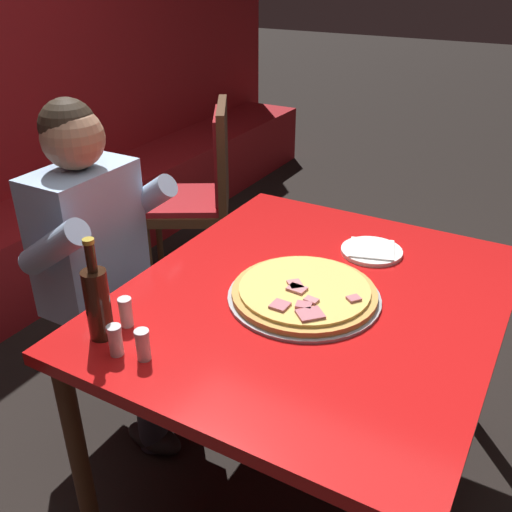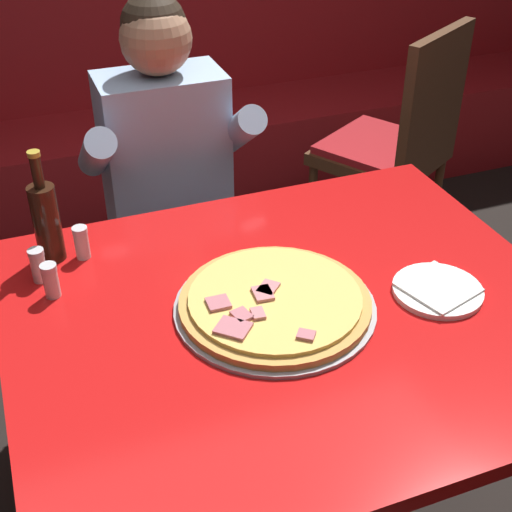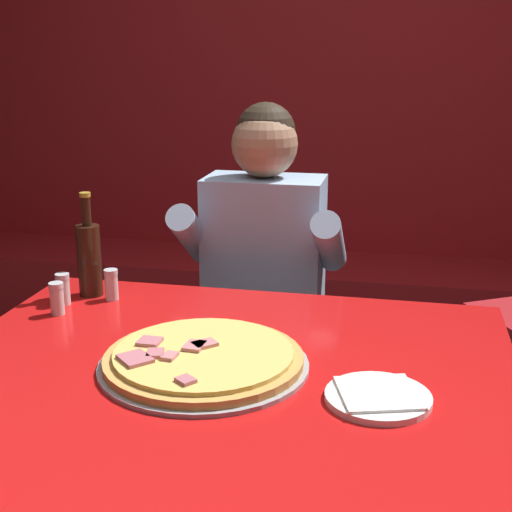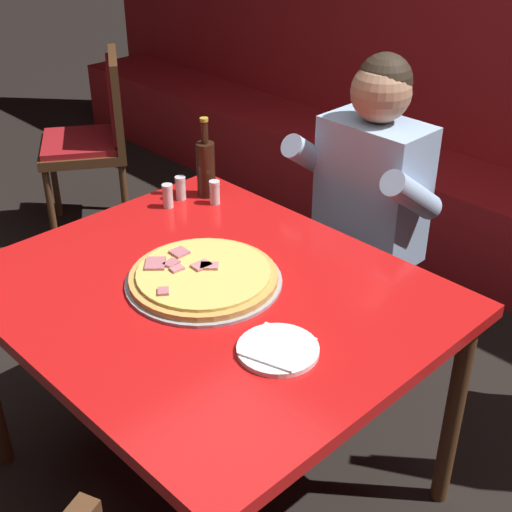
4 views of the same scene
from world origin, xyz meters
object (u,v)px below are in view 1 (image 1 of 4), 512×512
object	(u,v)px
beer_bottle	(98,301)
dining_chair_near_left	(201,188)
plate_white_paper	(372,251)
shaker_black_pepper	(126,313)
shaker_oregano	(143,346)
main_dining_table	(312,314)
diner_seated_blue_shirt	(109,262)
shaker_parmesan	(116,342)
pizza	(304,293)

from	to	relation	value
beer_bottle	dining_chair_near_left	size ratio (longest dim) A/B	0.28
plate_white_paper	dining_chair_near_left	size ratio (longest dim) A/B	0.20
shaker_black_pepper	shaker_oregano	size ratio (longest dim) A/B	1.00
main_dining_table	dining_chair_near_left	world-z (taller)	dining_chair_near_left
plate_white_paper	shaker_oregano	size ratio (longest dim) A/B	2.44
diner_seated_blue_shirt	dining_chair_near_left	distance (m)	1.03
shaker_parmesan	dining_chair_near_left	size ratio (longest dim) A/B	0.08
shaker_parmesan	shaker_black_pepper	distance (m)	0.13
beer_bottle	shaker_parmesan	world-z (taller)	beer_bottle
shaker_oregano	shaker_black_pepper	bearing A→B (deg)	55.75
main_dining_table	beer_bottle	xyz separation A→B (m)	(-0.48, 0.40, 0.19)
pizza	dining_chair_near_left	bearing A→B (deg)	47.26
pizza	shaker_black_pepper	bearing A→B (deg)	134.94
shaker_parmesan	shaker_black_pepper	size ratio (longest dim) A/B	1.00
pizza	dining_chair_near_left	distance (m)	1.42
plate_white_paper	dining_chair_near_left	bearing A→B (deg)	62.56
beer_bottle	shaker_oregano	xyz separation A→B (m)	(-0.02, -0.16, -0.07)
shaker_black_pepper	dining_chair_near_left	xyz separation A→B (m)	(1.32, 0.67, -0.21)
diner_seated_blue_shirt	shaker_oregano	bearing A→B (deg)	-129.36
main_dining_table	beer_bottle	world-z (taller)	beer_bottle
shaker_black_pepper	diner_seated_blue_shirt	distance (m)	0.52
main_dining_table	shaker_black_pepper	bearing A→B (deg)	136.74
beer_bottle	dining_chair_near_left	world-z (taller)	beer_bottle
beer_bottle	shaker_oregano	size ratio (longest dim) A/B	3.40
diner_seated_blue_shirt	dining_chair_near_left	world-z (taller)	diner_seated_blue_shirt
main_dining_table	beer_bottle	bearing A→B (deg)	139.65
plate_white_paper	shaker_black_pepper	bearing A→B (deg)	149.17
main_dining_table	pizza	size ratio (longest dim) A/B	2.77
beer_bottle	shaker_black_pepper	distance (m)	0.10
main_dining_table	plate_white_paper	world-z (taller)	plate_white_paper
shaker_parmesan	plate_white_paper	bearing A→B (deg)	-24.01
shaker_parmesan	shaker_oregano	size ratio (longest dim) A/B	1.00
diner_seated_blue_shirt	pizza	bearing A→B (deg)	-87.52
beer_bottle	dining_chair_near_left	xyz separation A→B (m)	(1.39, 0.64, -0.28)
shaker_oregano	dining_chair_near_left	xyz separation A→B (m)	(1.42, 0.80, -0.21)
pizza	diner_seated_blue_shirt	xyz separation A→B (m)	(-0.03, 0.75, -0.08)
pizza	plate_white_paper	size ratio (longest dim) A/B	2.18
plate_white_paper	shaker_parmesan	size ratio (longest dim) A/B	2.44
pizza	diner_seated_blue_shirt	bearing A→B (deg)	92.48
pizza	shaker_oregano	size ratio (longest dim) A/B	5.32
pizza	beer_bottle	distance (m)	0.59
main_dining_table	beer_bottle	distance (m)	0.65
beer_bottle	diner_seated_blue_shirt	xyz separation A→B (m)	(0.41, 0.36, -0.17)
diner_seated_blue_shirt	shaker_black_pepper	bearing A→B (deg)	-131.00
pizza	shaker_oregano	xyz separation A→B (m)	(-0.46, 0.23, 0.02)
plate_white_paper	shaker_parmesan	world-z (taller)	shaker_parmesan
beer_bottle	plate_white_paper	bearing A→B (deg)	-29.84
shaker_black_pepper	dining_chair_near_left	bearing A→B (deg)	26.77
main_dining_table	plate_white_paper	distance (m)	0.36
shaker_oregano	shaker_parmesan	bearing A→B (deg)	104.83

